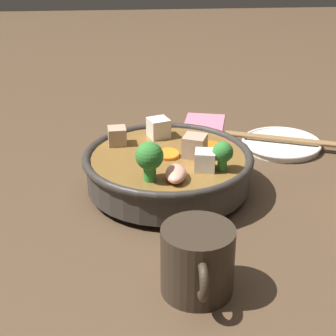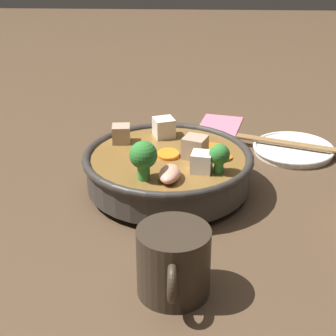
% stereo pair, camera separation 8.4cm
% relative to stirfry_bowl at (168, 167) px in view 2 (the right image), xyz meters
% --- Properties ---
extents(ground_plane, '(3.00, 3.00, 0.00)m').
position_rel_stirfry_bowl_xyz_m(ground_plane, '(-0.00, -0.00, -0.04)').
color(ground_plane, '#4C3826').
extents(stirfry_bowl, '(0.26, 0.26, 0.11)m').
position_rel_stirfry_bowl_xyz_m(stirfry_bowl, '(0.00, 0.00, 0.00)').
color(stirfry_bowl, '#38332D').
rests_on(stirfry_bowl, ground_plane).
extents(side_saucer, '(0.14, 0.14, 0.01)m').
position_rel_stirfry_bowl_xyz_m(side_saucer, '(-0.15, 0.21, -0.03)').
color(side_saucer, white).
rests_on(side_saucer, ground_plane).
extents(dark_mug, '(0.11, 0.08, 0.08)m').
position_rel_stirfry_bowl_xyz_m(dark_mug, '(0.24, 0.01, -0.00)').
color(dark_mug, '#33281E').
rests_on(dark_mug, ground_plane).
extents(napkin, '(0.12, 0.10, 0.00)m').
position_rel_stirfry_bowl_xyz_m(napkin, '(-0.27, 0.09, -0.04)').
color(napkin, '#D16B84').
rests_on(napkin, ground_plane).
extents(chopsticks_pair, '(0.08, 0.20, 0.01)m').
position_rel_stirfry_bowl_xyz_m(chopsticks_pair, '(-0.15, 0.21, -0.02)').
color(chopsticks_pair, olive).
rests_on(chopsticks_pair, side_saucer).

